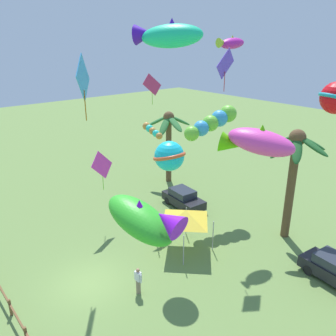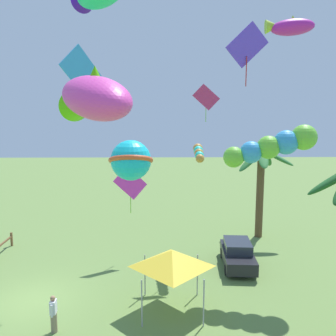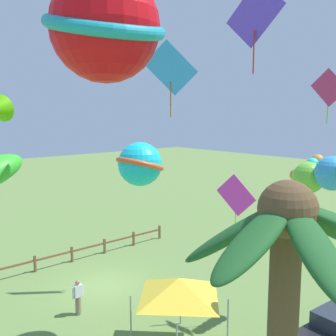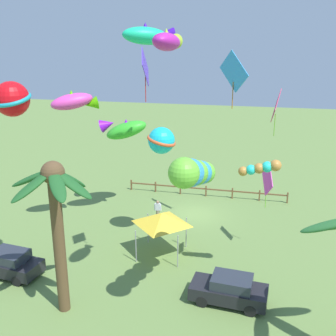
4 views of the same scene
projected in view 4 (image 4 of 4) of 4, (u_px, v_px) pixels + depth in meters
name	position (u px, v px, depth m)	size (l,w,h in m)	color
ground_plane	(194.00, 214.00, 31.44)	(120.00, 120.00, 0.00)	olive
palm_tree_1	(55.00, 205.00, 18.50)	(4.26, 3.85, 7.77)	brown
rail_fence	(206.00, 190.00, 35.06)	(13.91, 0.12, 0.95)	brown
parked_car_0	(8.00, 263.00, 22.96)	(4.05, 2.09, 1.51)	black
parked_car_1	(229.00, 290.00, 20.46)	(4.01, 1.98, 1.51)	black
spectator_0	(158.00, 210.00, 30.14)	(0.55, 0.26, 1.59)	gray
festival_tent	(162.00, 218.00, 24.74)	(2.86, 2.86, 2.85)	#9E9EA3
kite_tube_0	(194.00, 173.00, 17.76)	(1.54, 4.71, 2.25)	#6BCB36
kite_ball_1	(12.00, 99.00, 19.24)	(2.27, 2.26, 1.70)	red
kite_diamond_2	(267.00, 179.00, 24.92)	(0.72, 2.05, 3.00)	#EC39C1
kite_fish_3	(75.00, 102.00, 26.11)	(3.30, 2.65, 1.45)	#F143AE
kite_diamond_4	(145.00, 68.00, 19.14)	(0.30, 1.86, 2.60)	#623FE0
kite_diamond_5	(276.00, 106.00, 19.07)	(0.42, 1.66, 2.28)	#C8315C
kite_diamond_6	(234.00, 72.00, 25.64)	(2.04, 1.82, 3.74)	#3AA0EA
kite_fish_7	(124.00, 129.00, 30.79)	(3.98, 2.29, 2.11)	green
kite_tube_8	(261.00, 168.00, 20.56)	(2.17, 0.60, 0.99)	#C88739
kite_fish_9	(148.00, 35.00, 24.41)	(3.38, 2.88, 1.39)	#19D593
kite_fish_10	(167.00, 41.00, 16.26)	(1.18, 2.31, 0.95)	#C023A3
kite_ball_11	(161.00, 141.00, 25.13)	(1.92, 1.93, 1.70)	#18CDE3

